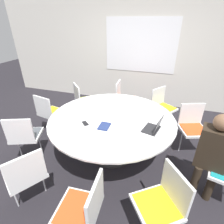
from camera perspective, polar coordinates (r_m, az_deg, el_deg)
The scene contains 18 objects.
ground_plane at distance 3.26m, azimuth 0.00°, elevation -13.09°, with size 16.00×16.00×0.00m, color black.
wall_back at distance 4.82m, azimuth 9.11°, elevation 18.31°, with size 8.00×0.07×2.70m.
conference_table at distance 2.88m, azimuth 0.00°, elevation -3.54°, with size 2.03×2.03×0.74m.
chair_1 at distance 3.36m, azimuth 24.83°, elevation -3.72°, with size 0.56×0.55×0.87m.
chair_2 at distance 3.90m, azimuth 15.99°, elevation 2.31°, with size 0.59×0.60×0.87m.
chair_3 at distance 4.18m, azimuth 3.72°, elevation 5.18°, with size 0.45×0.47×0.87m.
chair_4 at distance 4.09m, azimuth -9.49°, elevation 4.33°, with size 0.61×0.61×0.87m.
chair_5 at distance 3.72m, azimuth -19.83°, elevation 0.38°, with size 0.52×0.50×0.87m.
chair_6 at distance 3.15m, azimuth -26.71°, elevation -6.44°, with size 0.56×0.55×0.87m.
chair_7 at distance 2.44m, azimuth -26.43°, elevation -17.48°, with size 0.59×0.60×0.87m.
chair_8 at distance 1.97m, azimuth -9.23°, elevation -28.30°, with size 0.45×0.47×0.87m.
chair_9 at distance 2.05m, azimuth 16.21°, elevation -26.01°, with size 0.60×0.60×0.87m.
person_0 at distance 2.53m, azimuth 30.08°, elevation -11.01°, with size 0.40×0.32×1.22m.
laptop at distance 2.56m, azimuth 13.63°, elevation -4.83°, with size 0.29×0.33×0.21m.
spiral_notebook at distance 2.59m, azimuth -2.53°, elevation -4.65°, with size 0.15×0.21×0.02m.
coffee_cup at distance 2.68m, azimuth 3.69°, elevation -2.69°, with size 0.07×0.07×0.08m.
cell_phone at distance 2.70m, azimuth -8.75°, elevation -3.67°, with size 0.15×0.15×0.01m.
handbag at distance 4.37m, azimuth 9.62°, elevation 0.35°, with size 0.36×0.16×0.28m.
Camera 1 is at (0.75, -2.33, 2.15)m, focal length 28.00 mm.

